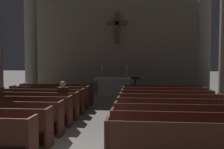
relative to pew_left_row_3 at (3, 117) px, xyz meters
The scene contains 22 objects.
pew_left_row_3 is the anchor object (origin of this frame).
pew_left_row_4 0.95m from the pew_left_row_3, 90.00° to the left, with size 3.28×0.50×0.95m.
pew_left_row_5 1.90m from the pew_left_row_3, 90.00° to the left, with size 3.28×0.50×0.95m.
pew_left_row_6 2.86m from the pew_left_row_3, 90.00° to the left, with size 3.28×0.50×0.95m.
pew_left_row_7 3.81m from the pew_left_row_3, 90.00° to the left, with size 3.28×0.50×0.95m.
pew_left_row_8 4.76m from the pew_left_row_3, 90.00° to the left, with size 3.28×0.50×0.95m.
pew_right_row_1 5.07m from the pew_left_row_3, 22.06° to the right, with size 3.28×0.50×0.95m.
pew_right_row_2 4.79m from the pew_left_row_3, 11.45° to the right, with size 3.28×0.50×0.95m.
pew_right_row_3 4.70m from the pew_left_row_3, ahead, with size 3.28×0.50×0.95m.
pew_right_row_4 4.79m from the pew_left_row_3, 11.45° to the left, with size 3.28×0.50×0.95m.
pew_right_row_5 5.07m from the pew_left_row_3, 22.06° to the left, with size 3.28×0.50×0.95m.
pew_right_row_6 5.50m from the pew_left_row_3, 31.29° to the left, with size 3.28×0.50×0.95m.
pew_right_row_7 6.05m from the pew_left_row_3, 39.02° to the left, with size 3.28×0.50×0.95m.
pew_right_row_8 6.69m from the pew_left_row_3, 45.37° to the left, with size 3.28×0.50×0.95m.
column_left_third 8.76m from the pew_left_row_3, 107.43° to the left, with size 1.05×1.05×6.11m.
column_right_third 11.06m from the pew_left_row_3, 48.00° to the left, with size 1.05×1.05×6.11m.
altar 8.28m from the pew_left_row_3, 73.52° to the left, with size 2.20×0.90×1.01m.
candlestick_left 8.14m from the pew_left_row_3, 78.26° to the left, with size 0.16×0.16×0.69m.
candlestick_right 8.54m from the pew_left_row_3, 68.99° to the left, with size 0.16×0.16×0.69m.
apse_with_cross 10.73m from the pew_left_row_3, 76.76° to the left, with size 10.84×0.48×7.27m.
lectern 7.60m from the pew_left_row_3, 62.44° to the left, with size 0.44×0.36×1.15m.
lone_worshipper 2.26m from the pew_left_row_3, 59.57° to the left, with size 0.32×0.43×1.32m.
Camera 1 is at (1.31, -4.92, 2.07)m, focal length 42.33 mm.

